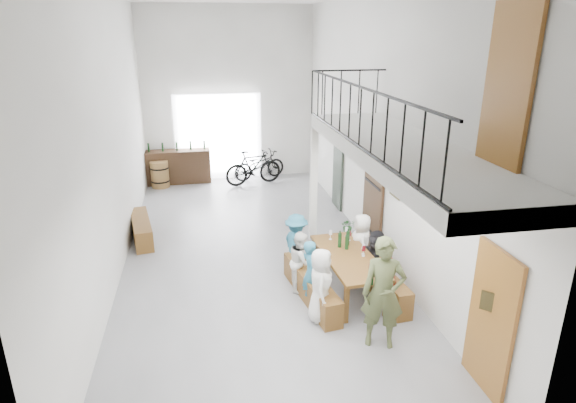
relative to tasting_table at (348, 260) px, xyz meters
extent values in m
plane|color=slate|center=(-1.59, 2.13, -0.71)|extent=(12.00, 12.00, 0.00)
plane|color=white|center=(-1.59, 8.13, 2.04)|extent=(5.50, 0.00, 5.50)
plane|color=white|center=(-1.59, -3.87, 2.04)|extent=(5.50, 0.00, 5.50)
plane|color=white|center=(-4.34, 2.13, 2.04)|extent=(0.00, 12.00, 12.00)
plane|color=white|center=(1.16, 2.13, 2.04)|extent=(0.00, 12.00, 12.00)
cube|color=white|center=(-1.99, 8.07, 0.69)|extent=(2.80, 0.08, 2.80)
cube|color=brown|center=(1.11, -2.77, 0.34)|extent=(0.06, 0.95, 2.10)
cube|color=#3D2B17|center=(1.11, 1.83, 0.29)|extent=(0.06, 1.10, 2.00)
cube|color=#2A332A|center=(1.11, 4.63, 0.29)|extent=(0.06, 0.80, 2.00)
cube|color=brown|center=(1.11, -2.37, 3.39)|extent=(0.06, 0.90, 1.95)
cube|color=#3C3318|center=(1.13, 0.73, 1.19)|extent=(0.04, 0.45, 0.55)
cylinder|color=white|center=(1.12, 3.33, 1.69)|extent=(0.04, 0.28, 0.28)
cube|color=silver|center=(0.41, -1.07, 2.29)|extent=(1.50, 5.60, 0.25)
cube|color=black|center=(-0.32, -1.07, 3.27)|extent=(0.03, 5.60, 0.03)
cube|color=black|center=(-0.32, -1.07, 2.44)|extent=(0.03, 5.60, 0.03)
cube|color=black|center=(0.41, 1.71, 3.27)|extent=(1.50, 0.03, 0.03)
cube|color=silver|center=(-0.29, 1.68, 0.73)|extent=(0.14, 0.14, 2.88)
cube|color=brown|center=(0.00, 0.00, 0.05)|extent=(0.99, 2.17, 0.06)
cube|color=brown|center=(-0.31, -0.93, -0.34)|extent=(0.08, 0.08, 0.73)
cube|color=brown|center=(0.42, -0.89, -0.34)|extent=(0.08, 0.08, 0.73)
cube|color=brown|center=(-0.42, 0.89, -0.34)|extent=(0.08, 0.08, 0.73)
cube|color=brown|center=(0.31, 0.93, -0.34)|extent=(0.08, 0.08, 0.73)
cube|color=brown|center=(-0.73, -0.09, -0.46)|extent=(0.65, 2.17, 0.49)
cube|color=brown|center=(0.59, 0.01, -0.45)|extent=(0.50, 2.28, 0.52)
cylinder|color=black|center=(0.04, 0.28, 0.26)|extent=(0.07, 0.07, 0.35)
cylinder|color=black|center=(-0.06, 0.39, 0.26)|extent=(0.07, 0.07, 0.35)
cylinder|color=black|center=(0.12, 0.46, 0.26)|extent=(0.07, 0.07, 0.35)
cube|color=brown|center=(-4.09, 3.33, -0.45)|extent=(0.69, 1.83, 0.50)
cylinder|color=olive|center=(-3.91, 7.39, -0.28)|extent=(0.56, 0.56, 0.84)
cylinder|color=black|center=(-3.91, 7.39, -0.50)|extent=(0.57, 0.57, 0.05)
cylinder|color=black|center=(-3.91, 7.39, -0.07)|extent=(0.57, 0.57, 0.05)
cube|color=#3D2B17|center=(-3.34, 7.78, -0.17)|extent=(2.06, 0.61, 1.08)
cylinder|color=black|center=(-4.21, 7.74, 0.51)|extent=(0.06, 0.06, 0.28)
cylinder|color=black|center=(-3.77, 7.72, 0.51)|extent=(0.06, 0.06, 0.28)
cylinder|color=black|center=(-3.34, 7.74, 0.51)|extent=(0.06, 0.06, 0.28)
cylinder|color=black|center=(-2.90, 7.81, 0.51)|extent=(0.06, 0.06, 0.28)
cylinder|color=black|center=(-2.47, 7.81, 0.51)|extent=(0.06, 0.06, 0.28)
imported|color=white|center=(-0.72, -0.75, -0.05)|extent=(0.58, 0.73, 1.32)
imported|color=teal|center=(-0.77, -0.23, -0.08)|extent=(0.34, 0.48, 1.25)
imported|color=white|center=(-0.83, 0.33, -0.12)|extent=(0.57, 0.66, 1.17)
imported|color=teal|center=(-0.80, 0.96, -0.06)|extent=(0.68, 0.93, 1.29)
imported|color=#AE2A1D|center=(0.54, -0.49, -0.10)|extent=(0.37, 0.73, 1.20)
imported|color=black|center=(0.59, 0.16, -0.12)|extent=(0.72, 1.14, 1.17)
imported|color=white|center=(0.50, 0.73, -0.06)|extent=(0.51, 0.69, 1.29)
imported|color=#4C5530|center=(0.05, -1.60, 0.21)|extent=(0.77, 0.63, 1.83)
imported|color=#205525|center=(0.86, 2.74, -0.51)|extent=(0.39, 0.35, 0.39)
imported|color=black|center=(-0.69, 7.73, -0.23)|extent=(1.92, 1.20, 0.95)
imported|color=black|center=(-0.96, 7.15, -0.14)|extent=(1.94, 0.95, 1.12)
camera|label=1|loc=(-2.57, -7.71, 4.03)|focal=30.00mm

